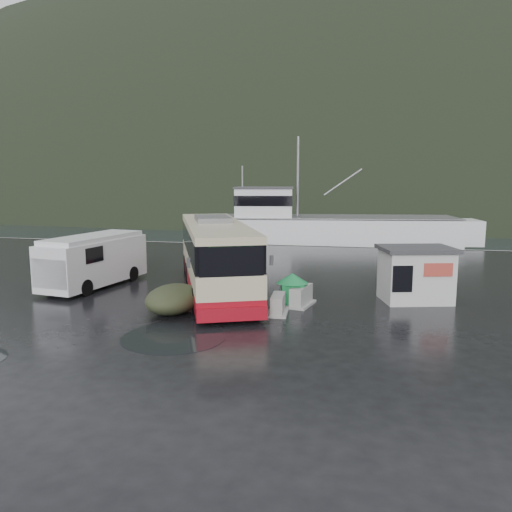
% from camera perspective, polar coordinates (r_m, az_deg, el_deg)
% --- Properties ---
extents(ground, '(160.00, 160.00, 0.00)m').
position_cam_1_polar(ground, '(23.57, -5.85, -5.03)').
color(ground, black).
rests_on(ground, ground).
extents(harbor_water, '(300.00, 180.00, 0.02)m').
position_cam_1_polar(harbor_water, '(132.15, 8.34, 6.30)').
color(harbor_water, black).
rests_on(harbor_water, ground).
extents(quay_edge, '(160.00, 0.60, 1.50)m').
position_cam_1_polar(quay_edge, '(42.77, 2.02, 1.26)').
color(quay_edge, '#999993').
rests_on(quay_edge, ground).
extents(headland, '(780.00, 540.00, 570.00)m').
position_cam_1_polar(headland, '(271.93, 12.02, 7.45)').
color(headland, black).
rests_on(headland, ground).
extents(coach_bus, '(7.83, 13.40, 3.71)m').
position_cam_1_polar(coach_bus, '(25.66, -4.64, -3.87)').
color(coach_bus, '#C5B995').
rests_on(coach_bus, ground).
extents(white_van, '(3.31, 6.85, 2.75)m').
position_cam_1_polar(white_van, '(27.69, -17.87, -3.33)').
color(white_van, silver).
rests_on(white_van, ground).
extents(waste_bin_left, '(1.10, 1.10, 1.35)m').
position_cam_1_polar(waste_bin_left, '(21.45, -3.65, -6.40)').
color(waste_bin_left, '#17823F').
rests_on(waste_bin_left, ground).
extents(waste_bin_right, '(1.23, 1.23, 1.44)m').
position_cam_1_polar(waste_bin_right, '(22.72, 4.14, -5.54)').
color(waste_bin_right, '#17823F').
rests_on(waste_bin_right, ground).
extents(dome_tent, '(2.33, 3.17, 1.21)m').
position_cam_1_polar(dome_tent, '(21.57, -9.37, -6.42)').
color(dome_tent, '#2E341F').
rests_on(dome_tent, ground).
extents(ticket_kiosk, '(3.74, 3.16, 2.54)m').
position_cam_1_polar(ticket_kiosk, '(24.42, 17.63, -4.92)').
color(ticket_kiosk, silver).
rests_on(ticket_kiosk, ground).
extents(jersey_barrier_a, '(0.89, 1.66, 0.81)m').
position_cam_1_polar(jersey_barrier_a, '(21.19, 2.52, -6.58)').
color(jersey_barrier_a, '#999993').
rests_on(jersey_barrier_a, ground).
extents(jersey_barrier_b, '(1.26, 1.92, 0.89)m').
position_cam_1_polar(jersey_barrier_b, '(22.57, 5.17, -5.64)').
color(jersey_barrier_b, '#999993').
rests_on(jersey_barrier_b, ground).
extents(fishing_trawler, '(28.12, 9.32, 11.04)m').
position_cam_1_polar(fishing_trawler, '(48.60, 8.48, 2.08)').
color(fishing_trawler, silver).
rests_on(fishing_trawler, ground).
extents(puddles, '(8.57, 6.42, 0.01)m').
position_cam_1_polar(puddles, '(18.13, -14.91, -9.54)').
color(puddles, black).
rests_on(puddles, ground).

